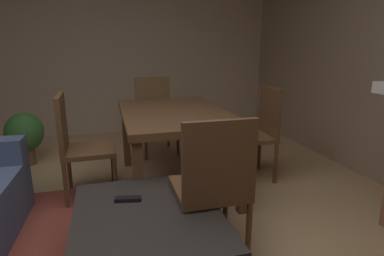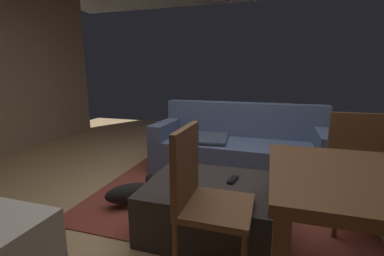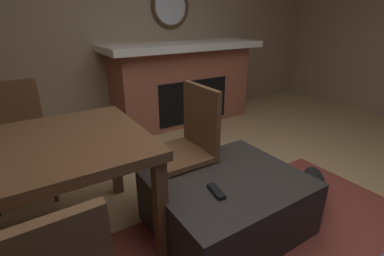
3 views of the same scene
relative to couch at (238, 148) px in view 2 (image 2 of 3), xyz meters
name	(u,v)px [view 2 (image 2 of 3)]	position (x,y,z in m)	size (l,w,h in m)	color
floor	(202,212)	(-0.18, -1.13, -0.31)	(8.36, 8.36, 0.00)	tan
area_rug	(223,193)	(-0.07, -0.71, -0.31)	(2.60, 2.00, 0.01)	brown
couch	(238,148)	(0.00, 0.00, 0.00)	(2.14, 0.94, 0.87)	#4C5B7F
ottoman_coffee_table	(209,206)	(-0.07, -1.37, -0.11)	(0.98, 0.83, 0.40)	#2D2826
tv_remote	(233,180)	(0.10, -1.27, 0.10)	(0.05, 0.16, 0.02)	black
dining_chair_west	(202,192)	(-0.02, -1.78, 0.21)	(0.44, 0.44, 0.93)	brown
dining_chair_north	(358,164)	(1.08, -0.91, 0.21)	(0.45, 0.45, 0.93)	brown
small_dog	(134,191)	(-0.83, -1.22, -0.16)	(0.48, 0.43, 0.26)	black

